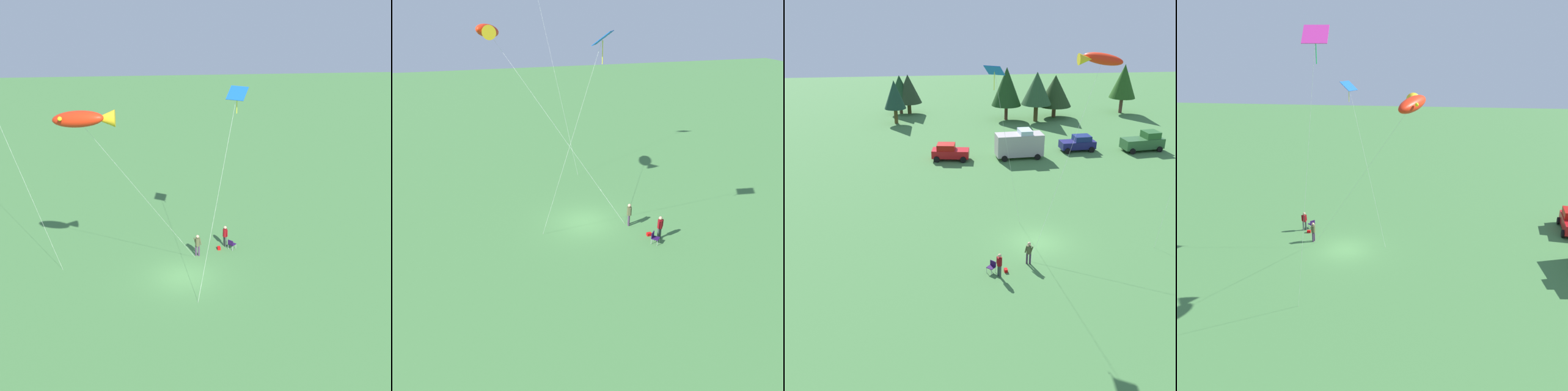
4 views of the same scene
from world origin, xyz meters
TOP-DOWN VIEW (x-y plane):
  - ground_plane at (0.00, 0.00)m, footprint 160.00×160.00m
  - person_kite_flyer at (-1.29, -3.00)m, footprint 0.61×0.43m
  - folding_chair at (-3.99, -3.78)m, footprint 0.68×0.68m
  - person_spectator at (-3.55, -4.35)m, footprint 0.46×0.50m
  - backpack_on_grass at (-3.03, -3.85)m, footprint 0.24×0.33m
  - kite_large_fish at (5.36, 5.33)m, footprint 8.45×9.28m
  - kite_diamond_blue at (-3.43, 0.03)m, footprint 3.48×4.06m

SIDE VIEW (x-z plane):
  - ground_plane at x=0.00m, z-range 0.00..0.00m
  - backpack_on_grass at x=-3.03m, z-range 0.00..0.22m
  - folding_chair at x=-3.99m, z-range 0.08..0.90m
  - person_kite_flyer at x=-1.29m, z-range 0.15..1.89m
  - person_spectator at x=-3.55m, z-range 0.15..1.89m
  - kite_diamond_blue at x=-3.43m, z-range 5.99..19.33m
  - kite_large_fish at x=5.36m, z-range 6.14..19.69m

